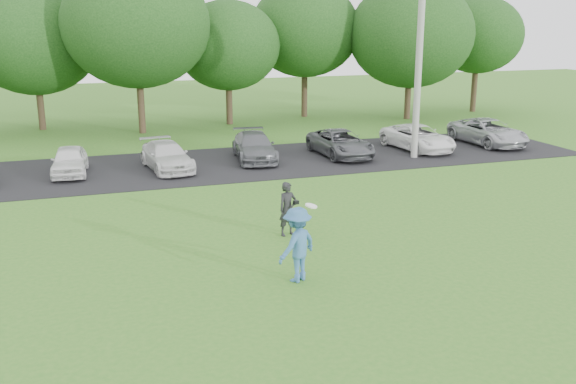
# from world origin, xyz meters

# --- Properties ---
(ground) EXTENTS (100.00, 100.00, 0.00)m
(ground) POSITION_xyz_m (0.00, 0.00, 0.00)
(ground) COLOR #337120
(ground) RESTS_ON ground
(parking_lot) EXTENTS (32.00, 6.50, 0.03)m
(parking_lot) POSITION_xyz_m (0.00, 13.00, 0.01)
(parking_lot) COLOR black
(parking_lot) RESTS_ON ground
(utility_pole) EXTENTS (0.28, 0.28, 9.54)m
(utility_pole) POSITION_xyz_m (8.42, 11.63, 4.77)
(utility_pole) COLOR #9C9C97
(utility_pole) RESTS_ON ground
(frisbee_player) EXTENTS (1.30, 1.14, 1.91)m
(frisbee_player) POSITION_xyz_m (-0.73, 0.63, 0.87)
(frisbee_player) COLOR #37689B
(frisbee_player) RESTS_ON ground
(camera_bystander) EXTENTS (0.63, 0.50, 1.51)m
(camera_bystander) POSITION_xyz_m (0.06, 3.72, 0.76)
(camera_bystander) COLOR black
(camera_bystander) RESTS_ON ground
(parked_cars) EXTENTS (28.32, 4.59, 1.19)m
(parked_cars) POSITION_xyz_m (0.99, 13.05, 0.59)
(parked_cars) COLOR black
(parked_cars) RESTS_ON parking_lot
(tree_row) EXTENTS (42.39, 9.85, 8.64)m
(tree_row) POSITION_xyz_m (1.51, 22.76, 4.91)
(tree_row) COLOR #38281C
(tree_row) RESTS_ON ground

